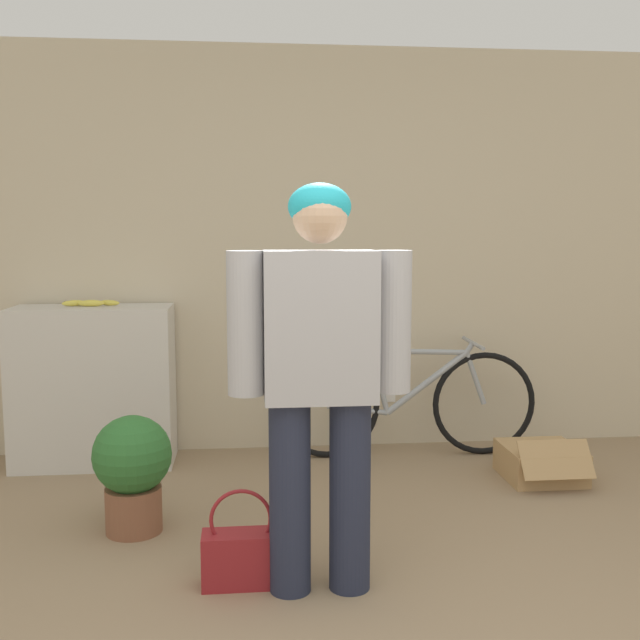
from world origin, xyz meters
The scene contains 8 objects.
wall_back centered at (0.00, 3.01, 1.30)m, with size 8.00×0.07×2.60m.
side_shelf centered at (-1.34, 2.75, 0.49)m, with size 0.96×0.42×0.98m.
person centered at (-0.12, 0.99, 0.93)m, with size 0.72×0.24×1.62m.
bicycle centered at (0.60, 2.71, 0.36)m, with size 1.68×0.46×0.74m.
banana centered at (-1.35, 2.79, 1.00)m, with size 0.36×0.10×0.04m.
handbag centered at (-0.44, 1.05, 0.13)m, with size 0.32×0.14×0.41m.
cardboard_box centered at (1.29, 2.20, 0.10)m, with size 0.43×0.50×0.27m.
potted_plant centered at (-0.95, 1.65, 0.32)m, with size 0.38×0.38×0.57m.
Camera 1 is at (-0.41, -1.87, 1.45)m, focal length 42.00 mm.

